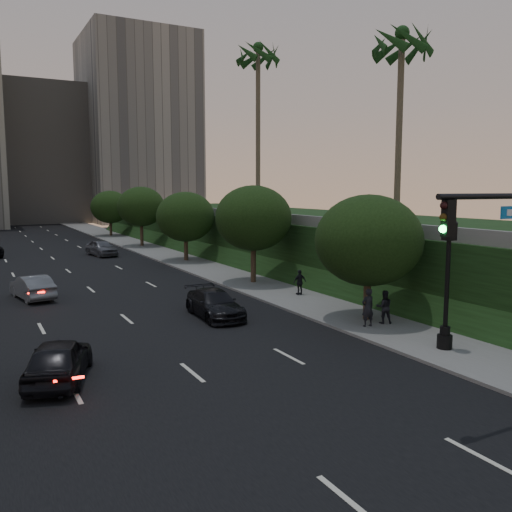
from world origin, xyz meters
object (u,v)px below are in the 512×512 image
pedestrian_a (368,308)px  pedestrian_c (300,282)px  sedan_near_right (215,304)px  sedan_mid_left (32,287)px  street_lamp (447,287)px  sedan_near_left (59,360)px  pedestrian_b (384,307)px  sedan_far_right (102,248)px

pedestrian_a → pedestrian_c: 8.02m
sedan_near_right → sedan_mid_left: bearing=132.1°
sedan_near_right → pedestrian_c: bearing=22.1°
street_lamp → pedestrian_c: bearing=86.0°
sedan_near_left → sedan_near_right: bearing=-125.6°
pedestrian_b → sedan_near_left: bearing=31.2°
sedan_near_left → pedestrian_b: size_ratio=2.79×
sedan_far_right → sedan_mid_left: bearing=-122.6°
pedestrian_c → street_lamp: bearing=82.9°
sedan_near_right → pedestrian_b: (6.38, -5.43, 0.25)m
sedan_near_left → pedestrian_c: bearing=-132.0°
sedan_near_left → pedestrian_a: pedestrian_a is taller
sedan_mid_left → pedestrian_b: 20.33m
sedan_near_right → sedan_far_right: size_ratio=1.02×
pedestrian_c → pedestrian_a: bearing=77.5°
sedan_far_right → pedestrian_c: bearing=-86.2°
sedan_far_right → pedestrian_b: 34.31m
pedestrian_a → pedestrian_c: (1.31, 7.91, -0.13)m
street_lamp → sedan_near_left: street_lamp is taller
sedan_mid_left → sedan_near_right: (7.70, -9.23, -0.03)m
sedan_mid_left → pedestrian_a: bearing=120.7°
sedan_near_left → sedan_near_right: sedan_near_left is taller
street_lamp → pedestrian_c: size_ratio=3.70×
street_lamp → sedan_far_right: bearing=98.0°
sedan_near_right → pedestrian_b: 8.38m
pedestrian_b → pedestrian_a: bearing=34.1°
sedan_near_right → pedestrian_c: pedestrian_c is taller
sedan_near_left → sedan_far_right: 35.46m
sedan_near_right → pedestrian_a: size_ratio=2.67×
sedan_near_right → sedan_far_right: (0.41, 28.36, 0.10)m
sedan_mid_left → pedestrian_a: (13.01, -14.75, 0.32)m
pedestrian_b → pedestrian_c: bearing=-62.9°
sedan_mid_left → pedestrian_a: pedestrian_a is taller
sedan_mid_left → sedan_near_left: bearing=76.9°
sedan_near_right → pedestrian_a: 7.67m
sedan_near_right → sedan_far_right: sedan_far_right is taller
sedan_near_right → pedestrian_c: 7.05m
sedan_near_right → sedan_far_right: bearing=91.5°
sedan_mid_left → sedan_far_right: (8.11, 19.13, 0.07)m
sedan_far_right → sedan_near_right: bearing=-100.5°
street_lamp → sedan_near_left: size_ratio=1.27×
sedan_near_left → sedan_far_right: bearing=-85.6°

